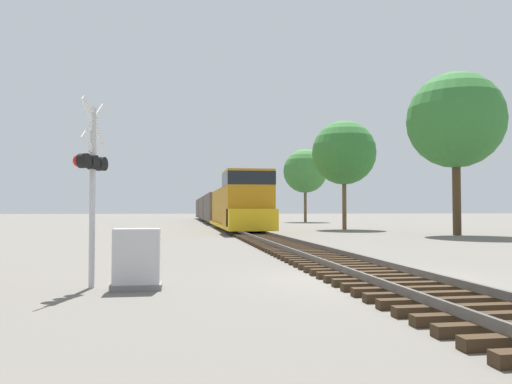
# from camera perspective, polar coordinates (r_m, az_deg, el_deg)

# --- Properties ---
(ground_plane) EXTENTS (400.00, 400.00, 0.00)m
(ground_plane) POSITION_cam_1_polar(r_m,az_deg,el_deg) (12.00, 13.47, -9.72)
(ground_plane) COLOR #666059
(rail_track_bed) EXTENTS (2.60, 160.00, 0.31)m
(rail_track_bed) POSITION_cam_1_polar(r_m,az_deg,el_deg) (11.98, 13.46, -9.07)
(rail_track_bed) COLOR #382819
(rail_track_bed) RESTS_ON ground
(freight_train) EXTENTS (3.10, 65.60, 4.22)m
(freight_train) POSITION_cam_1_polar(r_m,az_deg,el_deg) (61.78, -4.56, -1.85)
(freight_train) COLOR #B77A14
(freight_train) RESTS_ON ground
(crossing_signal_near) EXTENTS (0.59, 1.00, 3.92)m
(crossing_signal_near) POSITION_cam_1_polar(r_m,az_deg,el_deg) (10.94, -18.30, 2.24)
(crossing_signal_near) COLOR #B7B7BC
(crossing_signal_near) RESTS_ON ground
(relay_cabinet) EXTENTS (1.01, 0.57, 1.23)m
(relay_cabinet) POSITION_cam_1_polar(r_m,az_deg,el_deg) (10.46, -13.48, -7.52)
(relay_cabinet) COLOR slate
(relay_cabinet) RESTS_ON ground
(tree_far_right) EXTENTS (6.13, 6.13, 10.42)m
(tree_far_right) POSITION_cam_1_polar(r_m,az_deg,el_deg) (34.68, 21.85, 7.59)
(tree_far_right) COLOR #473521
(tree_far_right) RESTS_ON ground
(tree_mid_background) EXTENTS (5.31, 5.31, 9.02)m
(tree_mid_background) POSITION_cam_1_polar(r_m,az_deg,el_deg) (42.15, 10.03, 4.42)
(tree_mid_background) COLOR brown
(tree_mid_background) RESTS_ON ground
(tree_deep_background) EXTENTS (5.80, 5.80, 9.68)m
(tree_deep_background) POSITION_cam_1_polar(r_m,az_deg,el_deg) (66.48, 5.64, 2.39)
(tree_deep_background) COLOR brown
(tree_deep_background) RESTS_ON ground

